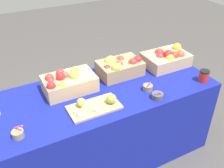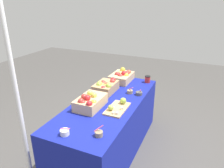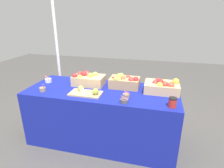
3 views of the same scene
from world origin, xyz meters
The scene contains 12 objects.
ground_plane centered at (0.00, 0.00, 0.00)m, with size 10.00×10.00×0.00m, color #474442.
table centered at (0.00, 0.00, 0.37)m, with size 1.90×0.76×0.74m, color navy.
apple_crate_left centered at (0.73, 0.11, 0.81)m, with size 0.41×0.29×0.18m.
apple_crate_middle centered at (0.25, 0.16, 0.82)m, with size 0.38×0.25×0.17m.
apple_crate_right centered at (-0.23, 0.13, 0.82)m, with size 0.41×0.26×0.18m.
cutting_board_front centered at (-0.13, -0.18, 0.76)m, with size 0.38×0.21×0.09m.
sample_bowl_near centered at (-0.81, 0.08, 0.77)m, with size 0.10×0.09×0.10m.
sample_bowl_mid centered at (0.34, -0.29, 0.76)m, with size 0.09×0.09×0.09m.
sample_bowl_far centered at (0.34, -0.16, 0.76)m, with size 0.08×0.09×0.10m.
sample_bowl_extra centered at (-0.70, -0.22, 0.77)m, with size 0.08×0.09×0.11m.
coffee_cup centered at (0.84, -0.27, 0.79)m, with size 0.08×0.08×0.10m.
tent_pole centered at (-0.89, 0.53, 1.00)m, with size 0.04×0.04×2.00m, color white.
Camera 3 is at (0.65, -2.05, 1.62)m, focal length 29.42 mm.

